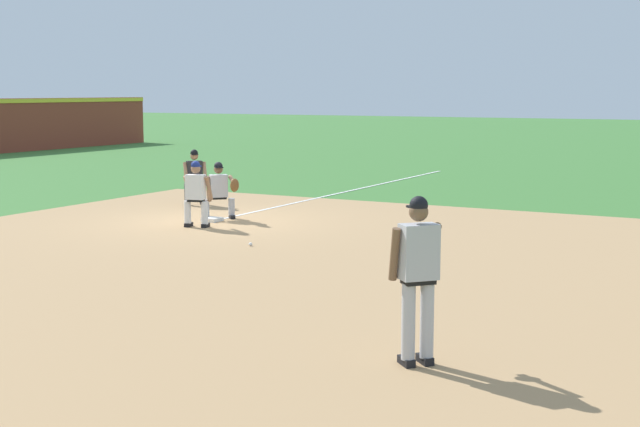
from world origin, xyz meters
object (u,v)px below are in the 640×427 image
first_base_bag (212,220)px  pitcher (418,269)px  baseball (251,244)px  first_baseman (220,188)px  baserunner (196,191)px  umpire (195,175)px

first_base_bag → pitcher: pitcher is taller
baseball → first_baseman: size_ratio=0.06×
first_baseman → pitcher: bearing=-134.7°
baseball → pitcher: 7.91m
baserunner → umpire: size_ratio=1.00×
first_baseman → umpire: (1.85, 2.08, 0.06)m
pitcher → first_baseman: bearing=45.3°
pitcher → first_baseman: size_ratio=1.39×
baserunner → baseball: bearing=-121.9°
pitcher → first_baseman: (8.12, 8.22, -0.33)m
first_base_bag → umpire: umpire is taller
baseball → pitcher: (-5.44, -5.66, 1.02)m
first_base_bag → pitcher: 11.35m
first_baseman → umpire: 2.79m
baseball → baserunner: baserunner is taller
baseball → pitcher: bearing=-133.9°
umpire → baserunner: bearing=-143.2°
baserunner → first_baseman: bearing=10.1°
first_base_bag → baseball: bearing=-132.5°
baserunner → first_base_bag: bearing=13.2°
first_base_bag → baseball: (-2.33, -2.54, -0.01)m
first_base_bag → baserunner: (-0.88, -0.21, 0.75)m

